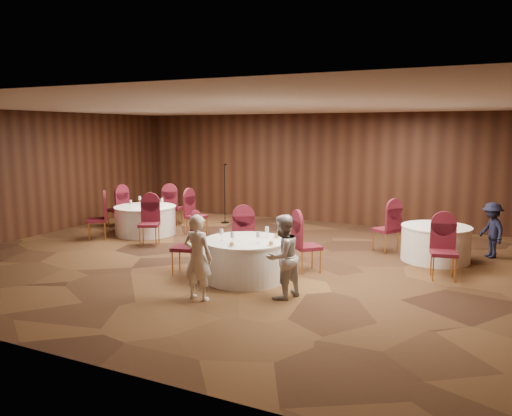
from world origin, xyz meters
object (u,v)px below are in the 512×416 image
at_px(woman_a, 198,257).
at_px(woman_b, 282,257).
at_px(mic_stand, 225,205).
at_px(table_main, 245,259).
at_px(table_right, 436,243).
at_px(table_left, 146,220).
at_px(man_c, 492,230).

height_order(woman_a, woman_b, woman_a).
bearing_deg(mic_stand, table_main, -57.10).
height_order(table_right, woman_a, woman_a).
relative_size(mic_stand, woman_a, 1.25).
xyz_separation_m(table_main, table_right, (3.01, 2.90, 0.00)).
bearing_deg(mic_stand, table_left, -115.63).
bearing_deg(table_right, woman_a, -126.94).
bearing_deg(woman_b, mic_stand, -123.24).
bearing_deg(man_c, woman_a, -70.26).
bearing_deg(table_right, mic_stand, 163.05).
xyz_separation_m(table_right, woman_b, (-2.00, -3.56, 0.31)).
bearing_deg(woman_a, man_c, -127.88).
height_order(table_left, table_right, same).
relative_size(table_left, woman_a, 1.14).
height_order(table_right, mic_stand, mic_stand).
relative_size(table_left, table_right, 1.13).
height_order(table_main, mic_stand, mic_stand).
xyz_separation_m(table_main, man_c, (4.05, 3.69, 0.22)).
relative_size(table_left, mic_stand, 0.91).
bearing_deg(woman_b, table_main, -103.39).
distance_m(table_left, man_c, 8.33).
height_order(woman_b, man_c, woman_b).
xyz_separation_m(table_left, table_right, (7.19, 0.45, 0.00)).
distance_m(table_right, man_c, 1.32).
height_order(table_left, woman_b, woman_b).
relative_size(table_main, woman_a, 1.10).
relative_size(woman_a, woman_b, 1.02).
bearing_deg(table_right, table_main, -136.06).
xyz_separation_m(mic_stand, man_c, (7.13, -1.07, 0.08)).
relative_size(table_right, mic_stand, 0.81).
height_order(mic_stand, woman_b, mic_stand).
bearing_deg(man_c, mic_stand, -128.70).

